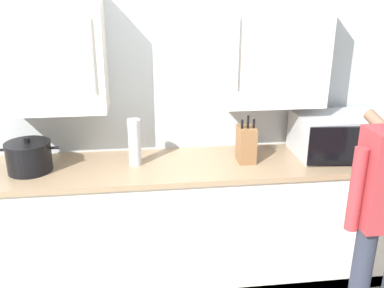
# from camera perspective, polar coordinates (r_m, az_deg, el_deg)

# --- Properties ---
(back_wall_tiled) EXTENTS (3.71, 0.44, 2.76)m
(back_wall_tiled) POSITION_cam_1_polar(r_m,az_deg,el_deg) (2.90, -3.83, 9.45)
(back_wall_tiled) COLOR #B2BCC1
(back_wall_tiled) RESTS_ON ground_plane
(counter_unit) EXTENTS (3.36, 0.61, 0.90)m
(counter_unit) POSITION_cam_1_polar(r_m,az_deg,el_deg) (2.96, -3.05, -10.77)
(counter_unit) COLOR beige
(counter_unit) RESTS_ON ground_plane
(microwave_oven) EXTENTS (0.57, 0.45, 0.28)m
(microwave_oven) POSITION_cam_1_polar(r_m,az_deg,el_deg) (3.03, 18.75, 1.12)
(microwave_oven) COLOR #B7BABF
(microwave_oven) RESTS_ON counter_unit
(stock_pot) EXTENTS (0.37, 0.28, 0.22)m
(stock_pot) POSITION_cam_1_polar(r_m,az_deg,el_deg) (2.81, -21.29, -1.62)
(stock_pot) COLOR black
(stock_pot) RESTS_ON counter_unit
(knife_block) EXTENTS (0.11, 0.15, 0.32)m
(knife_block) POSITION_cam_1_polar(r_m,az_deg,el_deg) (2.78, 7.38, -0.02)
(knife_block) COLOR brown
(knife_block) RESTS_ON counter_unit
(thermos_flask) EXTENTS (0.08, 0.08, 0.31)m
(thermos_flask) POSITION_cam_1_polar(r_m,az_deg,el_deg) (2.71, -7.82, 0.23)
(thermos_flask) COLOR #B7BABF
(thermos_flask) RESTS_ON counter_unit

